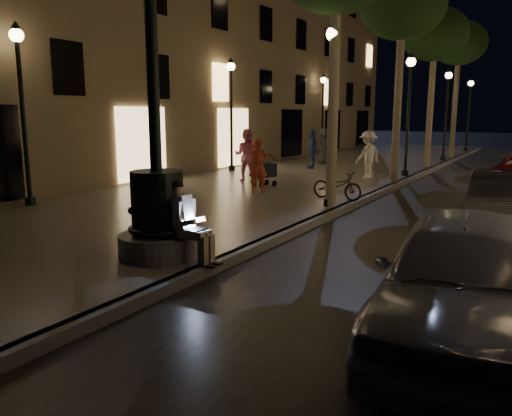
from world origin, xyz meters
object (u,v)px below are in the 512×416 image
Objects in this scene: tree_third at (435,36)px; pedestrian_pink at (247,155)px; tree_far at (459,44)px; lamp_left_c at (323,104)px; stroller at (264,170)px; seated_man_laptop at (186,219)px; lamp_curb_a at (332,91)px; lamp_curb_d at (469,105)px; car_second at (506,204)px; pedestrian_red at (258,166)px; lamp_curb_b at (409,99)px; pedestrian_blue at (312,149)px; bicycle at (337,186)px; tree_second at (403,7)px; lamp_curb_c at (447,103)px; pedestrian_white at (368,155)px; pedestrian_dark at (324,146)px; lamp_left_a at (21,91)px; lamp_left_b at (231,100)px; car_front at (462,277)px; fountain_lamppost at (157,199)px.

tree_third is 11.08m from pedestrian_pink.
tree_far reaches higher than lamp_left_c.
stroller is at bearing -102.15° from tree_far.
seated_man_laptop is 0.72× the size of pedestrian_pink.
lamp_curb_d is (0.00, 24.00, 0.00)m from lamp_curb_a.
car_second is at bearing -79.94° from lamp_curb_d.
pedestrian_red is at bearing 160.02° from lamp_curb_a.
lamp_curb_b is 4.90m from pedestrian_blue.
car_second is (4.22, -18.24, -5.74)m from tree_far.
pedestrian_blue is (-4.36, 0.53, -2.16)m from lamp_curb_b.
tree_far reaches higher than bicycle.
seated_man_laptop is at bearing -90.83° from lamp_curb_a.
lamp_curb_a is 8.00m from lamp_curb_b.
seated_man_laptop is 13.17m from tree_second.
lamp_curb_c is 2.65× the size of pedestrian_white.
lamp_left_c reaches higher than pedestrian_dark.
bicycle is at bearing -43.76° from pedestrian_red.
lamp_curb_b is at bearing 59.39° from lamp_left_a.
lamp_left_c is at bearing -121.13° from pedestrian_white.
stroller is at bearing 145.69° from lamp_curb_a.
lamp_curb_b is at bearing -150.86° from pedestrian_pink.
lamp_left_c is (-7.10, 16.00, 0.00)m from lamp_curb_a.
pedestrian_dark is at bearing -105.05° from pedestrian_pink.
lamp_left_c is (-7.18, -2.00, -3.20)m from tree_far.
car_second is at bearing -100.31° from bicycle.
pedestrian_red is (-2.89, -16.98, -5.38)m from tree_far.
lamp_left_b is at bearing -70.15° from pedestrian_blue.
tree_far is 18.28m from lamp_curb_a.
pedestrian_red reaches higher than bicycle.
tree_far is 25.34m from car_front.
pedestrian_dark is (-4.14, 16.98, -0.13)m from fountain_lamppost.
lamp_left_a reaches higher than car_second.
seated_man_laptop is at bearing -90.36° from lamp_curb_b.
fountain_lamppost reaches higher than pedestrian_red.
tree_third is 7.64m from pedestrian_white.
lamp_left_a is 12.27m from car_second.
lamp_left_c is 20.00m from car_second.
tree_second reaches higher than lamp_curb_b.
car_front is 1.07× the size of car_second.
lamp_left_b is 4.28× the size of stroller.
pedestrian_blue is (-3.66, 14.53, -0.14)m from fountain_lamppost.
seated_man_laptop is 0.30× the size of car_front.
lamp_curb_c and lamp_left_b have the same top height.
bicycle is at bearing 161.51° from car_second.
tree_second is at bearing -89.43° from lamp_curb_c.
pedestrian_red is (-2.91, -4.98, -5.29)m from tree_second.
tree_third is 1.50× the size of lamp_left_c.
lamp_curb_a is (0.09, 6.00, 2.31)m from seated_man_laptop.
lamp_curb_d is 2.51× the size of pedestrian_pink.
lamp_curb_d is 22.13m from stroller.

